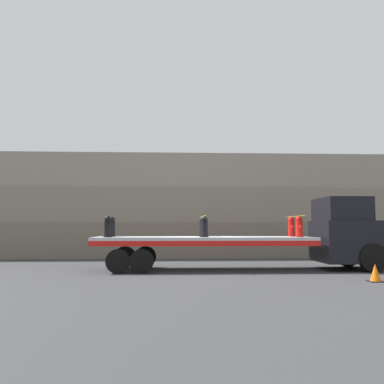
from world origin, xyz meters
TOP-DOWN VIEW (x-y plane):
  - ground_plane at (0.00, 0.00)m, footprint 120.00×120.00m
  - rock_cliff at (0.00, 7.85)m, footprint 60.00×3.30m
  - truck_cab at (6.02, 0.00)m, footprint 2.53×2.66m
  - flatbed_trailer at (-0.70, 0.00)m, footprint 8.74×2.65m
  - fire_hydrant_black_near_0 at (-3.77, -0.56)m, footprint 0.33×0.54m
  - fire_hydrant_black_far_0 at (-3.77, 0.56)m, footprint 0.33×0.54m
  - fire_hydrant_black_near_1 at (0.00, -0.56)m, footprint 0.33×0.54m
  - fire_hydrant_black_far_1 at (0.00, 0.56)m, footprint 0.33×0.54m
  - fire_hydrant_red_near_2 at (3.77, -0.56)m, footprint 0.33×0.54m
  - fire_hydrant_red_far_2 at (3.77, 0.56)m, footprint 0.33×0.54m
  - cargo_strap_rear at (0.00, 0.00)m, footprint 0.05×2.75m
  - cargo_strap_middle at (3.77, 0.00)m, footprint 0.05×2.75m
  - traffic_cone at (5.15, -3.98)m, footprint 0.45×0.45m

SIDE VIEW (x-z plane):
  - ground_plane at x=0.00m, z-range 0.00..0.00m
  - traffic_cone at x=5.15m, z-range -0.01..0.55m
  - flatbed_trailer at x=-0.70m, z-range 0.39..1.72m
  - truck_cab at x=6.02m, z-range -0.01..2.91m
  - fire_hydrant_black_near_0 at x=-3.77m, z-range 1.32..2.15m
  - fire_hydrant_black_far_0 at x=-3.77m, z-range 1.32..2.15m
  - fire_hydrant_black_near_1 at x=0.00m, z-range 1.32..2.15m
  - fire_hydrant_black_far_1 at x=0.00m, z-range 1.32..2.15m
  - fire_hydrant_red_near_2 at x=3.77m, z-range 1.32..2.15m
  - fire_hydrant_red_far_2 at x=3.77m, z-range 1.32..2.15m
  - cargo_strap_rear at x=0.00m, z-range 2.16..2.17m
  - cargo_strap_middle at x=3.77m, z-range 2.16..2.17m
  - rock_cliff at x=0.00m, z-range 0.00..5.92m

